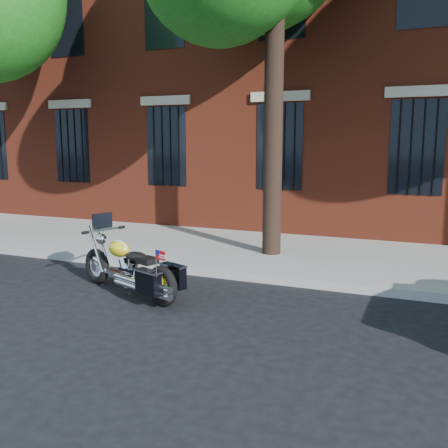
% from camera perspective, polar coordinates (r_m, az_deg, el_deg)
% --- Properties ---
extents(ground, '(120.00, 120.00, 0.00)m').
position_cam_1_polar(ground, '(7.50, -4.98, -8.63)').
color(ground, black).
rests_on(ground, ground).
extents(curb, '(40.00, 0.16, 0.15)m').
position_cam_1_polar(curb, '(8.68, -0.76, -5.59)').
color(curb, gray).
rests_on(curb, ground).
extents(sidewalk, '(40.00, 3.60, 0.15)m').
position_cam_1_polar(sidewalk, '(10.38, 3.36, -3.11)').
color(sidewalk, gray).
rests_on(sidewalk, ground).
extents(building, '(26.00, 10.08, 12.00)m').
position_cam_1_polar(building, '(17.11, 11.68, 21.60)').
color(building, maroon).
rests_on(building, ground).
extents(motorcycle, '(2.16, 1.23, 1.19)m').
position_cam_1_polar(motorcycle, '(7.67, -10.53, -5.21)').
color(motorcycle, black).
rests_on(motorcycle, ground).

